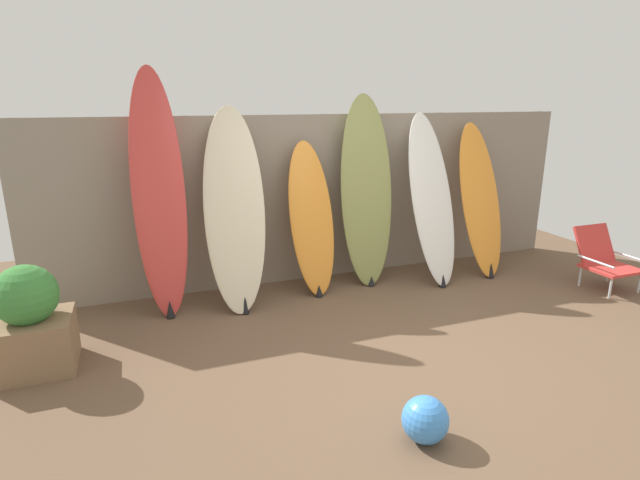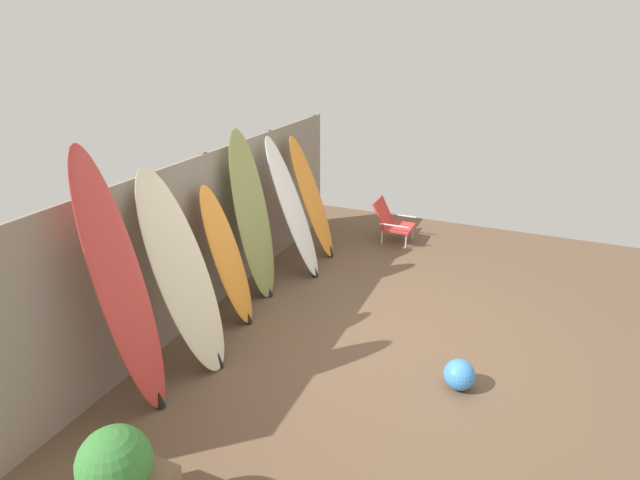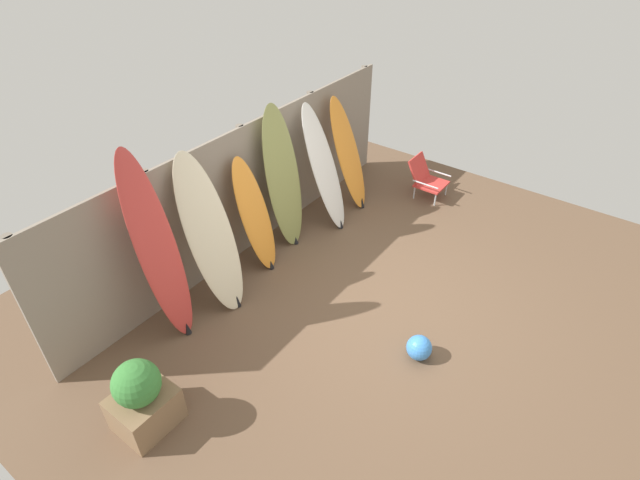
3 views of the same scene
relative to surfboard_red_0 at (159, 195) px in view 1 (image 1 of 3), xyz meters
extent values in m
plane|color=brown|center=(1.75, -1.63, -1.12)|extent=(7.68, 7.68, 0.00)
cube|color=gray|center=(1.75, 0.37, -0.22)|extent=(6.08, 0.04, 1.80)
cylinder|color=slate|center=(-1.13, 0.41, -0.22)|extent=(0.10, 0.10, 1.80)
cylinder|color=slate|center=(0.31, 0.41, -0.22)|extent=(0.10, 0.10, 1.80)
cylinder|color=slate|center=(1.75, 0.41, -0.22)|extent=(0.10, 0.10, 1.80)
cylinder|color=slate|center=(3.19, 0.41, -0.22)|extent=(0.10, 0.10, 1.80)
cylinder|color=slate|center=(4.63, 0.41, -0.22)|extent=(0.10, 0.10, 1.80)
ellipsoid|color=#D13D38|center=(0.00, 0.00, 0.01)|extent=(0.47, 0.52, 2.26)
cone|color=black|center=(0.00, -0.22, -1.03)|extent=(0.08, 0.08, 0.16)
ellipsoid|color=beige|center=(0.67, -0.05, -0.16)|extent=(0.67, 0.82, 1.91)
cone|color=black|center=(0.67, -0.37, -1.03)|extent=(0.08, 0.08, 0.16)
ellipsoid|color=orange|center=(1.47, 0.00, -0.34)|extent=(0.49, 0.54, 1.56)
cone|color=black|center=(1.47, -0.22, -1.05)|extent=(0.08, 0.08, 0.12)
ellipsoid|color=olive|center=(2.10, 0.05, -0.11)|extent=(0.61, 0.49, 2.02)
cone|color=black|center=(2.10, -0.14, -1.06)|extent=(0.08, 0.08, 0.10)
ellipsoid|color=white|center=(2.81, -0.12, -0.20)|extent=(0.51, 0.75, 1.83)
cone|color=black|center=(2.81, -0.44, -1.04)|extent=(0.08, 0.08, 0.13)
ellipsoid|color=orange|center=(3.48, -0.09, -0.26)|extent=(0.50, 0.71, 1.71)
cone|color=black|center=(3.48, -0.38, -1.02)|extent=(0.08, 0.08, 0.17)
cylinder|color=silver|center=(4.22, -1.29, -1.01)|extent=(0.02, 0.02, 0.22)
cylinder|color=silver|center=(4.63, -1.29, -1.01)|extent=(0.02, 0.02, 0.22)
cylinder|color=silver|center=(4.22, -0.92, -1.01)|extent=(0.02, 0.02, 0.22)
cylinder|color=silver|center=(4.63, -0.92, -1.01)|extent=(0.02, 0.02, 0.22)
cube|color=red|center=(4.42, -1.10, -0.88)|extent=(0.48, 0.44, 0.03)
cube|color=red|center=(4.42, -0.86, -0.69)|extent=(0.46, 0.23, 0.41)
cylinder|color=silver|center=(4.18, -1.10, -0.78)|extent=(0.02, 0.44, 0.02)
cylinder|color=silver|center=(4.66, -1.10, -0.78)|extent=(0.02, 0.44, 0.02)
cube|color=#846647|center=(-1.01, -0.80, -0.91)|extent=(0.56, 0.50, 0.41)
sphere|color=#3A7F38|center=(-1.01, -0.80, -0.52)|extent=(0.45, 0.45, 0.45)
sphere|color=#3F8CE5|center=(1.28, -2.52, -0.98)|extent=(0.28, 0.28, 0.28)
camera|label=1|loc=(-0.19, -4.68, 0.85)|focal=28.00mm
camera|label=2|loc=(-2.59, -2.82, 1.87)|focal=28.00mm
camera|label=3|loc=(-2.31, -3.83, 3.21)|focal=28.00mm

